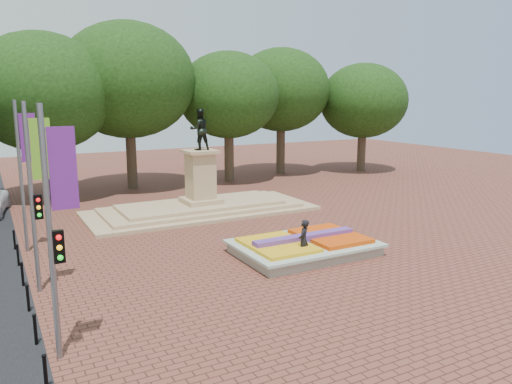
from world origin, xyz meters
The scene contains 7 objects.
ground centered at (0.00, 0.00, 0.00)m, with size 90.00×90.00×0.00m, color brown.
flower_bed centered at (1.03, -2.00, 0.38)m, with size 6.30×4.30×0.91m.
monument centered at (0.00, 8.00, 0.88)m, with size 14.00×6.00×6.40m.
tree_row_back centered at (2.33, 18.00, 6.67)m, with size 44.80×8.80×10.43m.
banner_poles centered at (-10.08, -1.31, 3.88)m, with size 0.88×11.17×7.00m.
bollard_row centered at (-10.70, -1.50, 0.53)m, with size 0.12×13.12×0.98m.
pedestrian centered at (0.40, -2.82, 0.93)m, with size 0.68×0.44×1.86m, color black.
Camera 1 is at (-11.48, -20.31, 7.19)m, focal length 35.00 mm.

